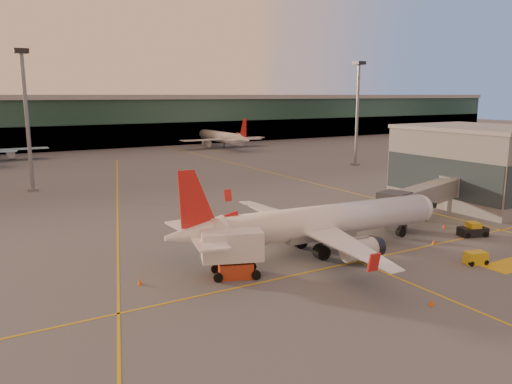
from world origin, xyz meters
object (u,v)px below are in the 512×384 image
gpu_cart (476,258)px  pushback_tug (473,230)px  catering_truck (233,251)px  main_airplane (317,223)px

gpu_cart → pushback_tug: bearing=53.9°
gpu_cart → pushback_tug: (9.05, 7.02, 0.07)m
catering_truck → gpu_cart: size_ratio=2.53×
main_airplane → catering_truck: bearing=-165.5°
gpu_cart → pushback_tug: pushback_tug is taller
gpu_cart → pushback_tug: 11.46m
pushback_tug → gpu_cart: bearing=-122.3°
main_airplane → gpu_cart: 17.06m
catering_truck → main_airplane: bearing=30.2°
main_airplane → gpu_cart: (12.04, -11.77, -2.74)m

